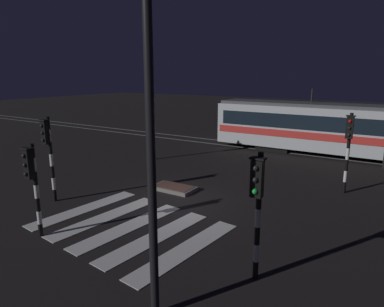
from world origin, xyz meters
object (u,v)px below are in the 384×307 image
(traffic_light_corner_near_left, at_px, (48,147))
(street_lamp_near_kerb, at_px, (141,101))
(traffic_light_kerb_mid_left, at_px, (32,177))
(traffic_light_corner_far_right, at_px, (349,141))
(traffic_light_corner_near_right, at_px, (257,199))
(traffic_light_corner_far_left, at_px, (151,124))
(tram, at_px, (353,130))

(traffic_light_corner_near_left, bearing_deg, street_lamp_near_kerb, -23.56)
(traffic_light_corner_near_left, xyz_separation_m, street_lamp_near_kerb, (7.70, -3.36, 2.31))
(traffic_light_kerb_mid_left, bearing_deg, traffic_light_corner_far_right, 52.16)
(traffic_light_corner_near_right, xyz_separation_m, traffic_light_corner_near_left, (-9.00, 0.76, 0.11))
(traffic_light_corner_near_right, bearing_deg, traffic_light_corner_far_left, 140.14)
(traffic_light_corner_far_right, xyz_separation_m, traffic_light_corner_far_left, (-10.81, 0.23, -0.10))
(street_lamp_near_kerb, bearing_deg, traffic_light_corner_far_left, 128.49)
(traffic_light_corner_near_left, height_order, traffic_light_corner_far_right, traffic_light_corner_far_right)
(tram, bearing_deg, traffic_light_kerb_mid_left, -111.81)
(traffic_light_kerb_mid_left, height_order, traffic_light_corner_far_left, traffic_light_corner_far_left)
(traffic_light_kerb_mid_left, distance_m, traffic_light_corner_near_right, 6.84)
(traffic_light_corner_near_left, bearing_deg, traffic_light_kerb_mid_left, -44.11)
(traffic_light_kerb_mid_left, bearing_deg, traffic_light_corner_far_left, 108.71)
(traffic_light_corner_near_right, bearing_deg, street_lamp_near_kerb, -116.65)
(traffic_light_corner_near_right, distance_m, tram, 15.28)
(traffic_light_kerb_mid_left, relative_size, traffic_light_corner_near_right, 0.92)
(traffic_light_kerb_mid_left, xyz_separation_m, traffic_light_corner_far_right, (7.47, 9.62, 0.31))
(traffic_light_corner_near_right, relative_size, traffic_light_corner_near_left, 0.95)
(traffic_light_corner_near_left, relative_size, street_lamp_near_kerb, 0.48)
(traffic_light_kerb_mid_left, height_order, street_lamp_near_kerb, street_lamp_near_kerb)
(traffic_light_kerb_mid_left, relative_size, tram, 0.17)
(traffic_light_kerb_mid_left, height_order, traffic_light_corner_near_left, traffic_light_corner_near_left)
(traffic_light_kerb_mid_left, relative_size, traffic_light_corner_far_left, 0.91)
(traffic_light_corner_near_left, bearing_deg, traffic_light_corner_near_right, -4.84)
(traffic_light_corner_near_right, height_order, traffic_light_corner_near_left, traffic_light_corner_near_left)
(traffic_light_corner_near_right, height_order, tram, tram)
(traffic_light_corner_far_right, height_order, traffic_light_corner_far_left, traffic_light_corner_far_right)
(traffic_light_kerb_mid_left, xyz_separation_m, traffic_light_corner_near_left, (-2.33, 2.26, 0.29))
(traffic_light_corner_far_left, distance_m, tram, 12.20)
(street_lamp_near_kerb, xyz_separation_m, tram, (1.34, 17.86, -2.84))
(street_lamp_near_kerb, height_order, tram, street_lamp_near_kerb)
(street_lamp_near_kerb, bearing_deg, traffic_light_kerb_mid_left, 168.42)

